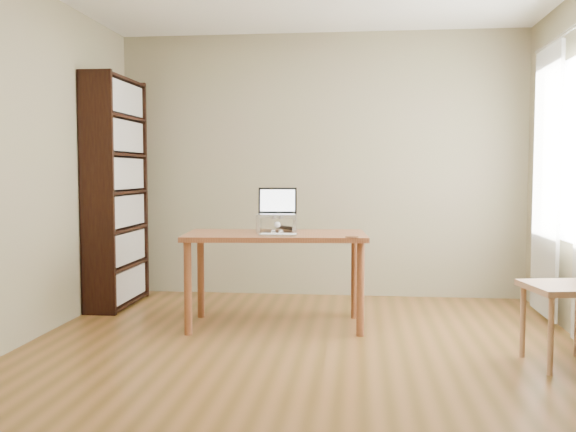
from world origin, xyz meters
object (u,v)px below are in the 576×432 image
(bookshelf, at_px, (117,192))
(keyboard, at_px, (278,235))
(desk, at_px, (276,245))
(laptop, at_px, (278,208))
(cat, at_px, (277,223))

(bookshelf, bearing_deg, keyboard, -28.40)
(bookshelf, relative_size, desk, 1.42)
(keyboard, bearing_deg, laptop, 99.46)
(bookshelf, bearing_deg, cat, -19.11)
(desk, relative_size, keyboard, 5.11)
(bookshelf, bearing_deg, laptop, -18.25)
(desk, bearing_deg, keyboard, -82.22)
(desk, xyz_separation_m, cat, (-0.00, 0.11, 0.17))
(desk, height_order, keyboard, keyboard)
(bookshelf, bearing_deg, desk, -22.62)
(desk, distance_m, keyboard, 0.25)
(keyboard, height_order, cat, cat)
(keyboard, bearing_deg, desk, 104.11)
(bookshelf, height_order, cat, bookshelf)
(bookshelf, height_order, laptop, bookshelf)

